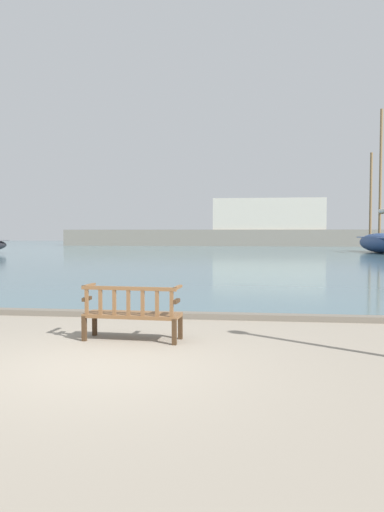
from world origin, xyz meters
The scene contains 6 objects.
ground_plane centered at (0.00, 0.00, 0.00)m, with size 160.00×160.00×0.00m, color gray.
harbor_water centered at (0.00, 44.00, 0.04)m, with size 100.00×80.00×0.08m, color #476670.
quay_edge_kerb centered at (0.00, 3.85, 0.06)m, with size 40.00×0.30×0.12m, color #675F54.
park_bench centered at (0.09, 1.62, 0.47)m, with size 1.63×0.63×0.92m.
sailboat_outer_starboard centered at (12.36, 36.10, 1.06)m, with size 2.92×8.71×11.72m.
far_breakwater centered at (1.21, 53.88, 1.95)m, with size 42.62×2.40×5.78m.
Camera 1 is at (2.10, -6.40, 1.81)m, focal length 35.00 mm.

